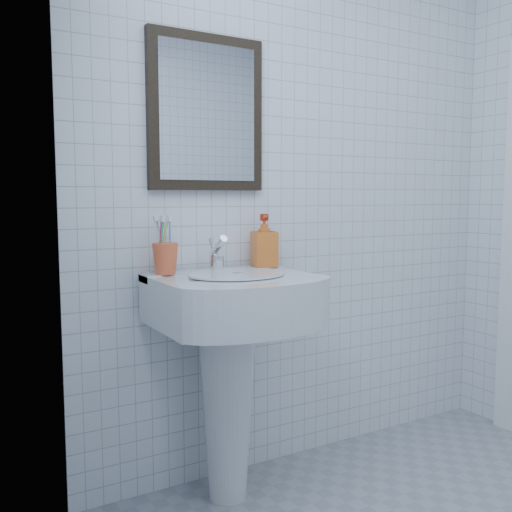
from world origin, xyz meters
TOP-DOWN VIEW (x-y plane):
  - wall_back at (0.00, 1.20)m, footprint 2.20×0.02m
  - wall_left at (-1.10, 0.00)m, footprint 0.02×2.40m
  - washbasin at (-0.51, 0.99)m, footprint 0.60×0.44m
  - faucet at (-0.51, 1.10)m, footprint 0.06×0.13m
  - toothbrush_cup at (-0.73, 1.10)m, footprint 0.13×0.13m
  - soap_dispenser at (-0.27, 1.12)m, footprint 0.12×0.12m
  - wall_mirror at (-0.51, 1.18)m, footprint 0.50×0.04m

SIDE VIEW (x-z plane):
  - washbasin at x=-0.51m, z-range 0.16..1.08m
  - faucet at x=-0.51m, z-range 0.90..1.05m
  - toothbrush_cup at x=-0.73m, z-range 0.92..1.04m
  - soap_dispenser at x=-0.27m, z-range 0.92..1.14m
  - wall_back at x=0.00m, z-range 0.00..2.50m
  - wall_left at x=-1.10m, z-range 0.00..2.50m
  - wall_mirror at x=-0.51m, z-range 1.24..1.86m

